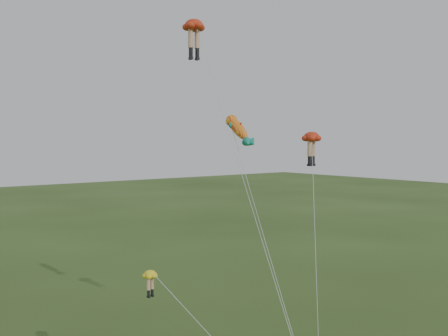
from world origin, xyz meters
TOP-DOWN VIEW (x-y plane):
  - legs_kite_red_high at (1.86, 11.41)m, footprint 3.05×14.96m
  - legs_kite_red_mid at (4.49, 2.38)m, footprint 3.30×3.93m
  - legs_kite_yellow at (-5.43, 4.49)m, footprint 4.02×10.33m
  - fish_kite at (3.45, 8.40)m, footprint 3.71×11.78m

SIDE VIEW (x-z plane):
  - legs_kite_yellow at x=-5.43m, z-range 2.97..10.40m
  - legs_kite_red_mid at x=4.49m, z-range 6.78..21.95m
  - fish_kite at x=3.45m, z-range 7.06..23.77m
  - legs_kite_red_high at x=1.86m, z-range 10.86..34.36m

